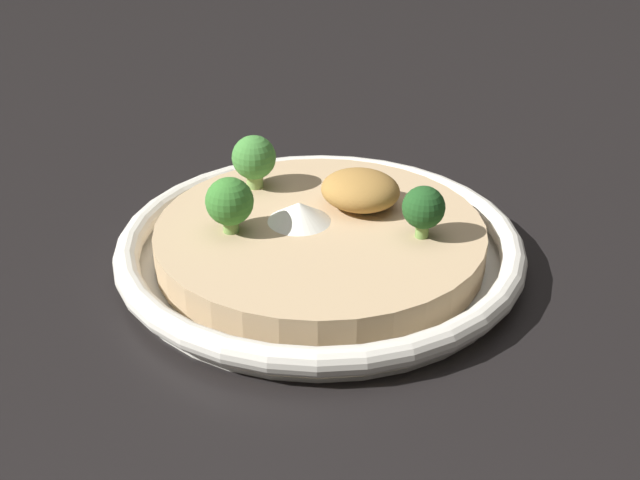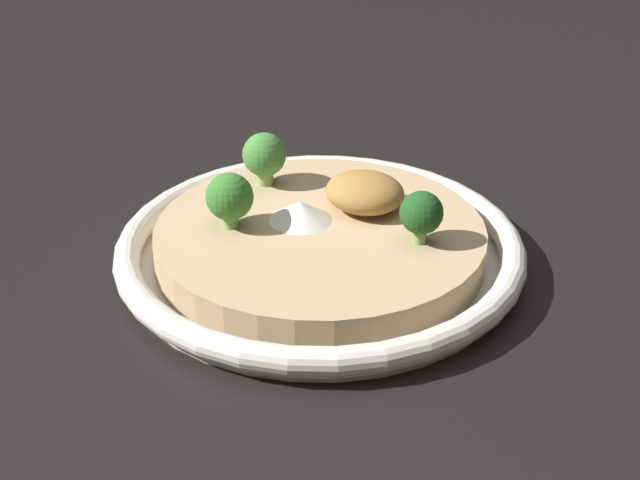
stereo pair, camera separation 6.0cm
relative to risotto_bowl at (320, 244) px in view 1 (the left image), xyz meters
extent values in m
plane|color=black|center=(0.00, 0.00, -0.02)|extent=(6.00, 6.00, 0.00)
cylinder|color=silver|center=(0.00, 0.00, -0.01)|extent=(0.28, 0.28, 0.01)
torus|color=silver|center=(0.00, 0.00, 0.00)|extent=(0.30, 0.30, 0.02)
cylinder|color=tan|center=(0.00, 0.00, 0.00)|extent=(0.24, 0.24, 0.03)
cone|color=white|center=(0.02, 0.00, 0.02)|extent=(0.05, 0.05, 0.02)
ellipsoid|color=#A37538|center=(-0.02, -0.04, 0.03)|extent=(0.06, 0.05, 0.03)
cylinder|color=#84A856|center=(0.07, -0.04, 0.03)|extent=(0.02, 0.02, 0.02)
sphere|color=#428438|center=(0.07, -0.04, 0.04)|extent=(0.04, 0.04, 0.04)
cylinder|color=#759E4C|center=(0.06, 0.03, 0.02)|extent=(0.01, 0.01, 0.02)
sphere|color=#387A2D|center=(0.06, 0.03, 0.04)|extent=(0.03, 0.03, 0.03)
cylinder|color=#759E4C|center=(-0.07, -0.01, 0.02)|extent=(0.01, 0.01, 0.02)
sphere|color=#1E4C1E|center=(-0.07, -0.01, 0.04)|extent=(0.03, 0.03, 0.03)
camera|label=1|loc=(-0.20, 0.48, 0.30)|focal=45.00mm
camera|label=2|loc=(-0.26, 0.45, 0.30)|focal=45.00mm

